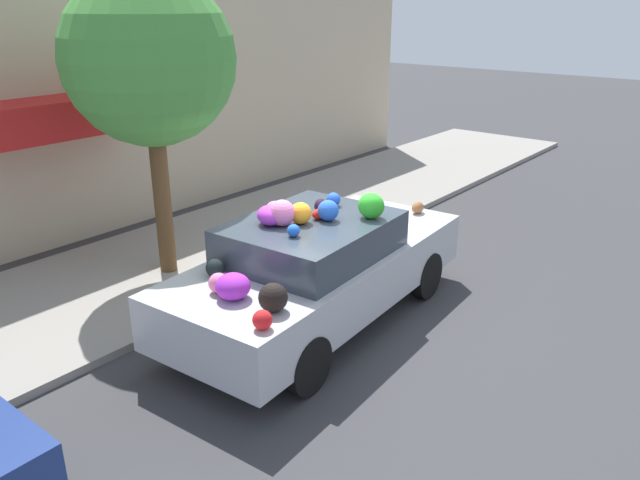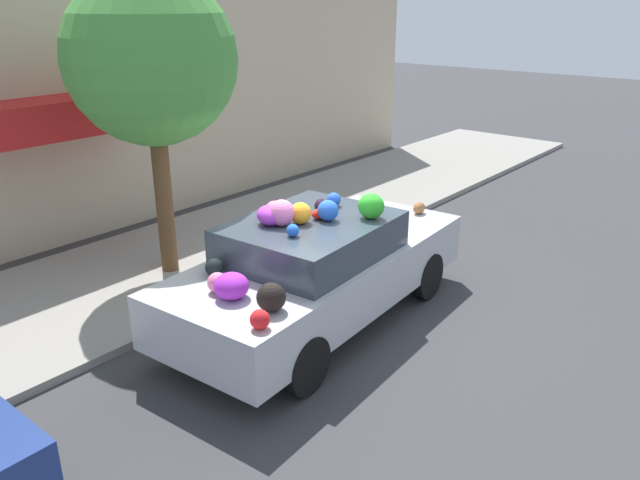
{
  "view_description": "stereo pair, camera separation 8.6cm",
  "coord_description": "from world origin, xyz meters",
  "views": [
    {
      "loc": [
        -5.48,
        -4.56,
        3.81
      ],
      "look_at": [
        0.0,
        -0.11,
        1.09
      ],
      "focal_mm": 35.0,
      "sensor_mm": 36.0,
      "label": 1
    },
    {
      "loc": [
        -5.43,
        -4.63,
        3.81
      ],
      "look_at": [
        0.0,
        -0.11,
        1.09
      ],
      "focal_mm": 35.0,
      "sensor_mm": 36.0,
      "label": 2
    }
  ],
  "objects": [
    {
      "name": "ground_plane",
      "position": [
        0.0,
        0.0,
        0.0
      ],
      "size": [
        60.0,
        60.0,
        0.0
      ],
      "primitive_type": "plane",
      "color": "#38383A"
    },
    {
      "name": "art_car",
      "position": [
        -0.05,
        -0.12,
        0.76
      ],
      "size": [
        4.51,
        2.05,
        1.7
      ],
      "rotation": [
        0.0,
        0.0,
        0.07
      ],
      "color": "#B7BABF",
      "rests_on": "ground"
    },
    {
      "name": "sidewalk_curb",
      "position": [
        0.0,
        2.7,
        0.05
      ],
      "size": [
        24.0,
        3.2,
        0.1
      ],
      "color": "gray",
      "rests_on": "ground"
    },
    {
      "name": "fire_hydrant",
      "position": [
        2.24,
        1.53,
        0.45
      ],
      "size": [
        0.2,
        0.2,
        0.7
      ],
      "color": "#B2B2B7",
      "rests_on": "sidewalk_curb"
    },
    {
      "name": "street_tree",
      "position": [
        -0.36,
        2.46,
        3.07
      ],
      "size": [
        2.27,
        2.27,
        4.13
      ],
      "color": "brown",
      "rests_on": "sidewalk_curb"
    },
    {
      "name": "building_facade",
      "position": [
        -0.04,
        4.92,
        2.39
      ],
      "size": [
        18.0,
        1.2,
        4.81
      ],
      "color": "#C6B293",
      "rests_on": "ground"
    }
  ]
}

